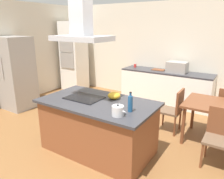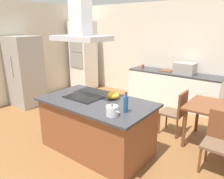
{
  "view_description": "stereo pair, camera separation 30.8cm",
  "coord_description": "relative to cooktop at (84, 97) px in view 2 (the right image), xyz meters",
  "views": [
    {
      "loc": [
        1.99,
        -2.66,
        2.1
      ],
      "look_at": [
        0.02,
        0.4,
        1.0
      ],
      "focal_mm": 34.66,
      "sensor_mm": 36.0,
      "label": 1
    },
    {
      "loc": [
        2.24,
        -2.49,
        2.1
      ],
      "look_at": [
        0.02,
        0.4,
        1.0
      ],
      "focal_mm": 34.66,
      "sensor_mm": 36.0,
      "label": 2
    }
  ],
  "objects": [
    {
      "name": "chair_at_left_end",
      "position": [
        1.15,
        1.36,
        -0.4
      ],
      "size": [
        0.42,
        0.42,
        0.89
      ],
      "color": "brown",
      "rests_on": "ground"
    },
    {
      "name": "coffee_mug_red",
      "position": [
        -0.52,
        2.95,
        0.04
      ],
      "size": [
        0.08,
        0.08,
        0.09
      ],
      "primitive_type": "cylinder",
      "color": "red",
      "rests_on": "back_counter"
    },
    {
      "name": "wall_left",
      "position": [
        -3.17,
        1.0,
        0.44
      ],
      "size": [
        0.1,
        8.8,
        2.7
      ],
      "primitive_type": "cube",
      "color": "beige",
      "rests_on": "ground"
    },
    {
      "name": "wall_oven_stack",
      "position": [
        -2.62,
        2.65,
        0.2
      ],
      "size": [
        0.7,
        0.66,
        2.2
      ],
      "color": "white",
      "rests_on": "ground"
    },
    {
      "name": "countertop_microwave",
      "position": [
        0.72,
        2.88,
        0.13
      ],
      "size": [
        0.5,
        0.38,
        0.28
      ],
      "primitive_type": "cube",
      "color": "#9E9993",
      "rests_on": "back_counter"
    },
    {
      "name": "back_counter",
      "position": [
        0.44,
        2.88,
        -0.46
      ],
      "size": [
        2.41,
        0.62,
        0.9
      ],
      "color": "white",
      "rests_on": "ground"
    },
    {
      "name": "kitchen_island",
      "position": [
        0.28,
        0.0,
        -0.45
      ],
      "size": [
        1.9,
        1.07,
        0.9
      ],
      "color": "brown",
      "rests_on": "ground"
    },
    {
      "name": "ground",
      "position": [
        0.28,
        1.5,
        -0.91
      ],
      "size": [
        16.0,
        16.0,
        0.0
      ],
      "primitive_type": "plane",
      "color": "brown"
    },
    {
      "name": "olive_oil_bottle",
      "position": [
        0.94,
        -0.1,
        0.12
      ],
      "size": [
        0.07,
        0.07,
        0.29
      ],
      "color": "navy",
      "rests_on": "kitchen_island"
    },
    {
      "name": "cutting_board",
      "position": [
        0.2,
        2.93,
        0.0
      ],
      "size": [
        0.34,
        0.24,
        0.02
      ],
      "primitive_type": "cube",
      "color": "brown",
      "rests_on": "back_counter"
    },
    {
      "name": "wall_back",
      "position": [
        0.28,
        3.25,
        0.44
      ],
      "size": [
        7.2,
        0.1,
        2.7
      ],
      "primitive_type": "cube",
      "color": "beige",
      "rests_on": "ground"
    },
    {
      "name": "chair_facing_island",
      "position": [
        2.07,
        0.7,
        -0.4
      ],
      "size": [
        0.42,
        0.42,
        0.89
      ],
      "color": "brown",
      "rests_on": "ground"
    },
    {
      "name": "cooktop",
      "position": [
        0.0,
        0.0,
        0.0
      ],
      "size": [
        0.6,
        0.44,
        0.01
      ],
      "primitive_type": "cube",
      "color": "black",
      "rests_on": "kitchen_island"
    },
    {
      "name": "mixing_bowl",
      "position": [
        0.45,
        0.24,
        0.05
      ],
      "size": [
        0.21,
        0.21,
        0.12
      ],
      "primitive_type": "ellipsoid",
      "color": "gold",
      "rests_on": "kitchen_island"
    },
    {
      "name": "refrigerator",
      "position": [
        -2.7,
        0.54,
        0.0
      ],
      "size": [
        0.8,
        0.73,
        1.82
      ],
      "color": "#9E9993",
      "rests_on": "ground"
    },
    {
      "name": "tea_kettle",
      "position": [
        0.86,
        -0.32,
        0.07
      ],
      "size": [
        0.22,
        0.17,
        0.17
      ],
      "color": "silver",
      "rests_on": "kitchen_island"
    },
    {
      "name": "range_hood",
      "position": [
        0.0,
        0.0,
        1.2
      ],
      "size": [
        0.9,
        0.55,
        0.78
      ],
      "color": "#ADADB2"
    }
  ]
}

